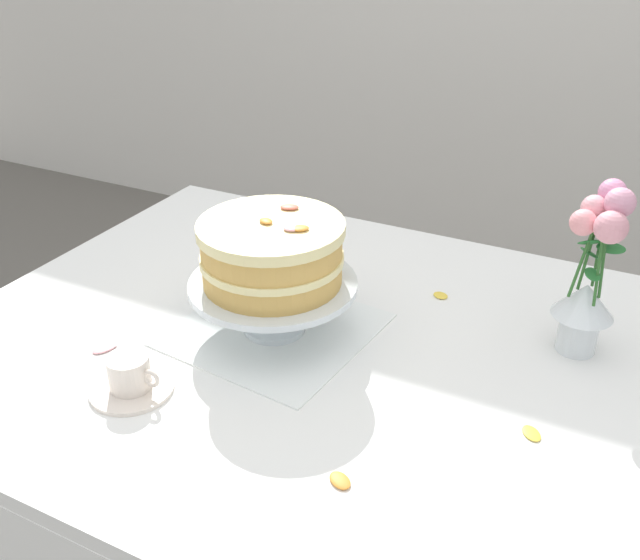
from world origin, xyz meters
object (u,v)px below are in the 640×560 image
object	(u,v)px
layer_cake	(272,252)
teacup	(131,378)
cake_stand	(273,289)
dining_table	(343,401)
flower_vase	(590,278)

from	to	relation	value
layer_cake	teacup	world-z (taller)	layer_cake
cake_stand	teacup	world-z (taller)	cake_stand
cake_stand	layer_cake	xyz separation A→B (m)	(0.00, 0.00, 0.07)
dining_table	flower_vase	size ratio (longest dim) A/B	4.76
layer_cake	flower_vase	world-z (taller)	flower_vase
dining_table	layer_cake	world-z (taller)	layer_cake
cake_stand	dining_table	bearing A→B (deg)	-7.79
dining_table	teacup	size ratio (longest dim) A/B	10.72
cake_stand	flower_vase	bearing A→B (deg)	20.14
cake_stand	flower_vase	distance (m)	0.52
dining_table	cake_stand	world-z (taller)	cake_stand
flower_vase	dining_table	bearing A→B (deg)	-149.87
layer_cake	teacup	bearing A→B (deg)	-114.30
dining_table	teacup	distance (m)	0.36
flower_vase	layer_cake	bearing A→B (deg)	-159.86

